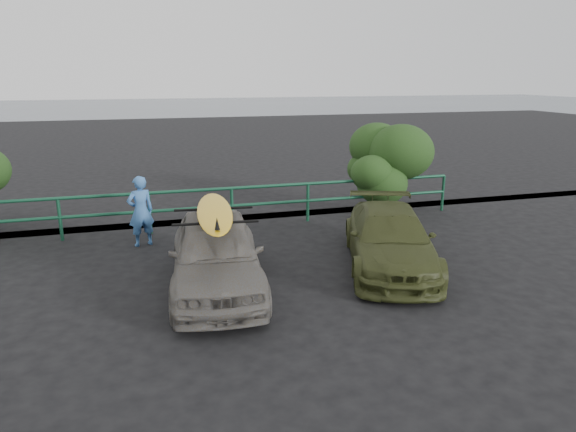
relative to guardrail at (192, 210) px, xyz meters
name	(u,v)px	position (x,y,z in m)	size (l,w,h in m)	color
ground	(225,319)	(0.00, -5.00, -0.52)	(80.00, 80.00, 0.00)	black
ocean	(148,106)	(0.00, 55.00, -0.52)	(200.00, 200.00, 0.00)	#525B64
guardrail	(192,210)	(0.00, 0.00, 0.00)	(14.00, 0.08, 1.04)	#13432D
shrub_right	(371,167)	(5.00, 0.50, 0.74)	(3.20, 2.40, 2.52)	#224117
sedan	(216,253)	(0.07, -3.76, 0.15)	(1.58, 3.93, 1.34)	#625E58
olive_vehicle	(390,239)	(3.54, -3.59, 0.06)	(1.62, 3.98, 1.16)	#383E1B
man	(141,211)	(-1.19, -0.87, 0.27)	(0.58, 0.38, 1.59)	#3C70B5
roof_rack	(215,216)	(0.07, -3.76, 0.84)	(1.42, 0.99, 0.05)	black
surfboard	(214,212)	(0.07, -3.76, 0.91)	(0.60, 2.90, 0.09)	gold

